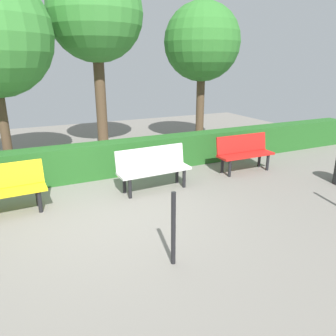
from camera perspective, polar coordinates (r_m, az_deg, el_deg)
name	(u,v)px	position (r m, az deg, el deg)	size (l,w,h in m)	color
ground_plane	(100,217)	(5.63, -11.95, -8.52)	(18.02, 18.02, 0.00)	gray
bench_red	(244,151)	(7.87, 13.32, 2.87)	(1.41, 0.47, 0.86)	red
bench_white	(153,167)	(6.54, -2.65, 0.25)	(1.52, 0.52, 0.86)	white
bench_yellow	(0,188)	(6.13, -27.63, -3.16)	(1.47, 0.53, 0.86)	yellow
hedge_row	(128,157)	(7.63, -7.11, 2.03)	(14.02, 0.52, 0.77)	#266023
tree_near	(202,43)	(10.11, 6.04, 21.15)	(2.23, 2.23, 4.17)	brown
tree_mid	(95,14)	(9.44, -12.73, 25.00)	(2.50, 2.50, 4.96)	brown
railing_post_mid	(173,229)	(4.12, 0.96, -10.73)	(0.06, 0.06, 1.00)	black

